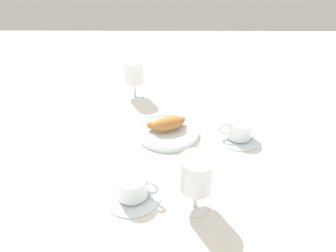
{
  "coord_description": "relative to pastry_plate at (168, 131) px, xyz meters",
  "views": [
    {
      "loc": [
        0.02,
        -0.78,
        0.53
      ],
      "look_at": [
        0.02,
        -0.01,
        0.03
      ],
      "focal_mm": 32.18,
      "sensor_mm": 36.0,
      "label": 1
    }
  ],
  "objects": [
    {
      "name": "pastry_plate",
      "position": [
        0.0,
        0.0,
        0.0
      ],
      "size": [
        0.19,
        0.19,
        0.02
      ],
      "color": "silver",
      "rests_on": "ground_plane"
    },
    {
      "name": "juice_glass_left",
      "position": [
        -0.13,
        0.25,
        0.09
      ],
      "size": [
        0.08,
        0.08,
        0.14
      ],
      "color": "white",
      "rests_on": "ground_plane"
    },
    {
      "name": "croissant_large",
      "position": [
        -0.0,
        0.0,
        0.03
      ],
      "size": [
        0.13,
        0.09,
        0.04
      ],
      "color": "#AD6B33",
      "rests_on": "pastry_plate"
    },
    {
      "name": "ground_plane",
      "position": [
        -0.02,
        0.01,
        -0.01
      ],
      "size": [
        2.2,
        2.2,
        0.0
      ],
      "primitive_type": "plane",
      "color": "silver"
    },
    {
      "name": "coffee_cup_far",
      "position": [
        0.21,
        -0.02,
        0.02
      ],
      "size": [
        0.14,
        0.14,
        0.06
      ],
      "color": "silver",
      "rests_on": "ground_plane"
    },
    {
      "name": "juice_glass_right",
      "position": [
        0.06,
        -0.29,
        0.08
      ],
      "size": [
        0.08,
        0.08,
        0.14
      ],
      "color": "white",
      "rests_on": "ground_plane"
    },
    {
      "name": "coffee_cup_near",
      "position": [
        -0.08,
        -0.26,
        0.02
      ],
      "size": [
        0.14,
        0.14,
        0.06
      ],
      "color": "silver",
      "rests_on": "ground_plane"
    }
  ]
}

